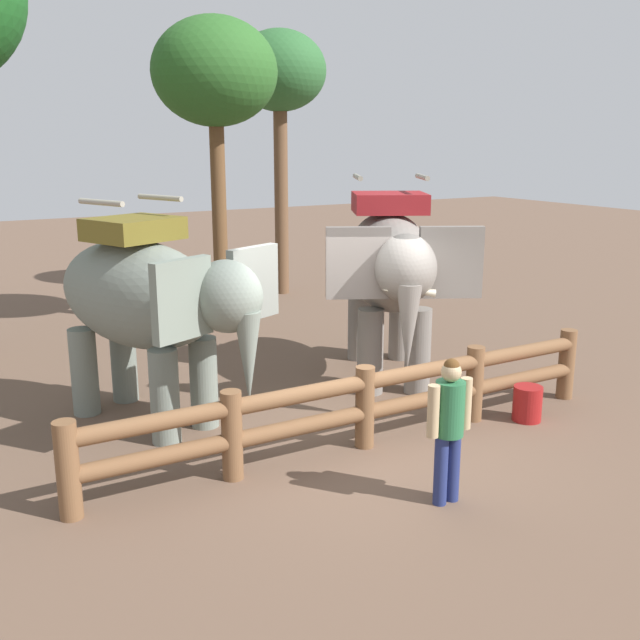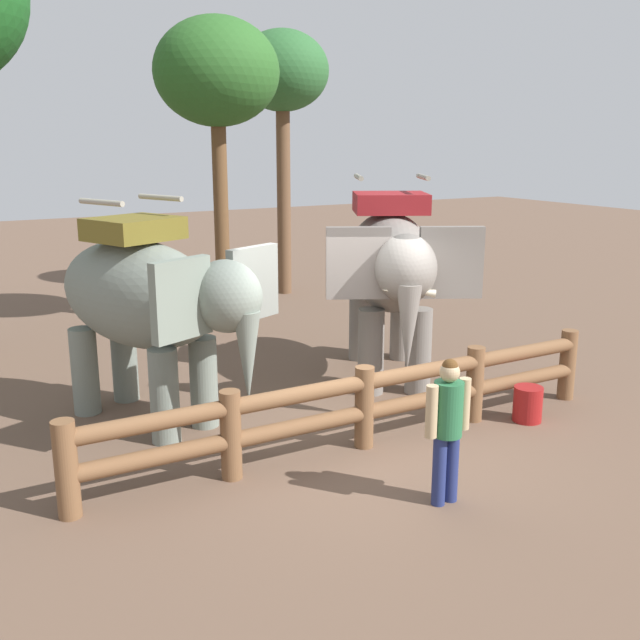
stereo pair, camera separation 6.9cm
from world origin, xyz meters
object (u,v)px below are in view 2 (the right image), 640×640
tree_far_right (217,76)px  elephant_center (391,268)px  log_fence (364,401)px  feed_bucket (528,404)px  elephant_near_left (149,301)px  tree_far_left (282,78)px  tourist_woman_in_black (448,421)px

tree_far_right → elephant_center: bearing=-76.2°
log_fence → tree_far_right: bearing=83.7°
feed_bucket → tree_far_right: bearing=104.2°
elephant_center → tree_far_right: 5.47m
elephant_near_left → tree_far_right: tree_far_right is taller
log_fence → elephant_center: size_ratio=1.95×
tree_far_left → feed_bucket: (-0.93, -9.32, -4.92)m
elephant_near_left → elephant_center: 3.83m
tree_far_right → feed_bucket: size_ratio=12.35×
elephant_near_left → tourist_woman_in_black: elephant_near_left is taller
tourist_woman_in_black → tree_far_left: tree_far_left is taller
log_fence → elephant_center: (1.78, 2.04, 1.21)m
elephant_near_left → tourist_woman_in_black: (2.02, -3.70, -0.79)m
log_fence → tourist_woman_in_black: (-0.03, -1.65, 0.32)m
elephant_near_left → tourist_woman_in_black: 4.29m
elephant_near_left → tree_far_right: bearing=57.6°
elephant_near_left → feed_bucket: bearing=-28.4°
tourist_woman_in_black → tree_far_right: tree_far_right is taller
elephant_center → tree_far_right: bearing=103.8°
elephant_near_left → tourist_woman_in_black: bearing=-61.3°
log_fence → elephant_center: 2.97m
log_fence → feed_bucket: (2.43, -0.37, -0.36)m
elephant_near_left → tree_far_left: 9.42m
log_fence → elephant_near_left: size_ratio=2.05×
tree_far_left → feed_bucket: size_ratio=12.84×
log_fence → elephant_near_left: bearing=135.1°
tree_far_left → tree_far_right: size_ratio=1.04×
tree_far_left → tree_far_right: (-2.64, -2.53, -0.25)m
log_fence → feed_bucket: 2.48m
elephant_center → tree_far_left: tree_far_left is taller
tourist_woman_in_black → feed_bucket: tourist_woman_in_black is taller
elephant_center → feed_bucket: elephant_center is taller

